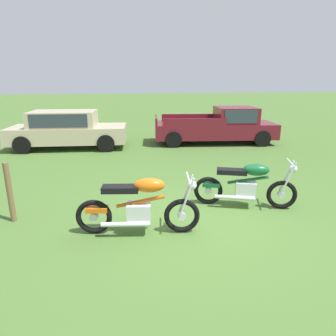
# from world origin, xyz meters

# --- Properties ---
(ground_plane) EXTENTS (120.00, 120.00, 0.00)m
(ground_plane) POSITION_xyz_m (0.00, 0.00, 0.00)
(ground_plane) COLOR #476B2D
(motorcycle_orange) EXTENTS (2.10, 0.68, 1.02)m
(motorcycle_orange) POSITION_xyz_m (-1.09, -0.39, 0.49)
(motorcycle_orange) COLOR black
(motorcycle_orange) RESTS_ON ground
(motorcycle_green) EXTENTS (1.98, 1.01, 1.02)m
(motorcycle_green) POSITION_xyz_m (1.18, 0.33, 0.48)
(motorcycle_green) COLOR black
(motorcycle_green) RESTS_ON ground
(car_beige) EXTENTS (4.49, 2.18, 1.43)m
(car_beige) POSITION_xyz_m (-3.18, 6.94, 0.80)
(car_beige) COLOR #BCAD8C
(car_beige) RESTS_ON ground
(pickup_truck_burgundy) EXTENTS (5.15, 2.42, 1.49)m
(pickup_truck_burgundy) POSITION_xyz_m (3.02, 6.80, 0.75)
(pickup_truck_burgundy) COLOR maroon
(pickup_truck_burgundy) RESTS_ON ground
(fence_post_wooden) EXTENTS (0.10, 0.10, 1.13)m
(fence_post_wooden) POSITION_xyz_m (-3.36, 0.50, 0.57)
(fence_post_wooden) COLOR brown
(fence_post_wooden) RESTS_ON ground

